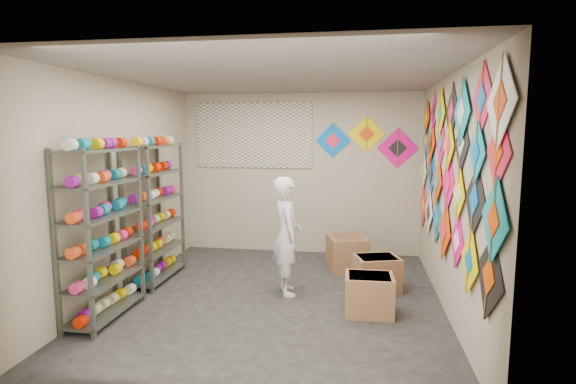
% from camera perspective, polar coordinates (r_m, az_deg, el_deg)
% --- Properties ---
extents(ground, '(4.50, 4.50, 0.00)m').
position_cam_1_polar(ground, '(5.74, -1.49, -13.35)').
color(ground, black).
extents(room_walls, '(4.50, 4.50, 4.50)m').
position_cam_1_polar(room_walls, '(5.38, -1.55, 3.25)').
color(room_walls, tan).
rests_on(room_walls, ground).
extents(shelf_rack_front, '(0.40, 1.10, 1.90)m').
position_cam_1_polar(shelf_rack_front, '(5.33, -22.55, -4.94)').
color(shelf_rack_front, '#4C5147').
rests_on(shelf_rack_front, ground).
extents(shelf_rack_back, '(0.40, 1.10, 1.90)m').
position_cam_1_polar(shelf_rack_back, '(6.45, -16.54, -2.57)').
color(shelf_rack_back, '#4C5147').
rests_on(shelf_rack_back, ground).
extents(string_spools, '(0.12, 2.36, 0.12)m').
position_cam_1_polar(string_spools, '(5.86, -19.30, -2.73)').
color(string_spools, '#DF2D6C').
rests_on(string_spools, ground).
extents(kite_wall_display, '(0.06, 4.36, 2.07)m').
position_cam_1_polar(kite_wall_display, '(5.35, 19.74, 2.70)').
color(kite_wall_display, black).
rests_on(kite_wall_display, room_walls).
extents(back_wall_kites, '(1.68, 0.02, 0.86)m').
position_cam_1_polar(back_wall_kites, '(7.51, 10.13, 6.34)').
color(back_wall_kites, blue).
rests_on(back_wall_kites, room_walls).
extents(poster, '(2.00, 0.01, 1.10)m').
position_cam_1_polar(poster, '(7.71, -4.42, 7.19)').
color(poster, '#6150AE').
rests_on(poster, room_walls).
extents(shopkeeper, '(0.77, 0.70, 1.50)m').
position_cam_1_polar(shopkeeper, '(5.70, -0.15, -5.59)').
color(shopkeeper, silver).
rests_on(shopkeeper, ground).
extents(carton_a, '(0.55, 0.46, 0.45)m').
position_cam_1_polar(carton_a, '(5.30, 10.25, -12.68)').
color(carton_a, olive).
rests_on(carton_a, ground).
extents(carton_b, '(0.65, 0.59, 0.45)m').
position_cam_1_polar(carton_b, '(6.07, 11.19, -10.09)').
color(carton_b, olive).
rests_on(carton_b, ground).
extents(carton_c, '(0.67, 0.71, 0.51)m').
position_cam_1_polar(carton_c, '(6.83, 7.50, -7.72)').
color(carton_c, olive).
rests_on(carton_c, ground).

